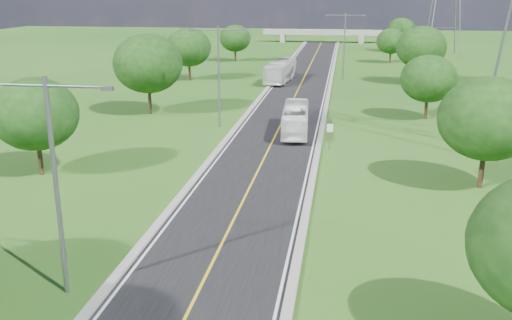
{
  "coord_description": "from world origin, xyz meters",
  "views": [
    {
      "loc": [
        6.23,
        -9.84,
        13.48
      ],
      "look_at": [
        0.91,
        24.38,
        3.0
      ],
      "focal_mm": 40.0,
      "sensor_mm": 36.0,
      "label": 1
    }
  ],
  "objects": [
    {
      "name": "streetlight_mid_left",
      "position": [
        -6.0,
        45.0,
        5.94
      ],
      "size": [
        5.9,
        0.25,
        10.0
      ],
      "color": "slate",
      "rests_on": "ground"
    },
    {
      "name": "ground",
      "position": [
        0.0,
        60.0,
        0.0
      ],
      "size": [
        260.0,
        260.0,
        0.0
      ],
      "primitive_type": "plane",
      "color": "#1D4B15",
      "rests_on": "ground"
    },
    {
      "name": "tree_ld",
      "position": [
        -17.0,
        74.0,
        4.95
      ],
      "size": [
        6.72,
        6.72,
        7.82
      ],
      "color": "black",
      "rests_on": "ground"
    },
    {
      "name": "bus_outbound",
      "position": [
        1.79,
        43.47,
        1.44
      ],
      "size": [
        2.91,
        10.04,
        2.76
      ],
      "primitive_type": "imported",
      "rotation": [
        0.0,
        0.0,
        3.2
      ],
      "color": "white",
      "rests_on": "road"
    },
    {
      "name": "tree_rc",
      "position": [
        15.0,
        52.0,
        4.33
      ],
      "size": [
        5.88,
        5.88,
        6.84
      ],
      "color": "black",
      "rests_on": "ground"
    },
    {
      "name": "tree_le",
      "position": [
        -14.5,
        98.0,
        4.33
      ],
      "size": [
        5.88,
        5.88,
        6.84
      ],
      "color": "black",
      "rests_on": "ground"
    },
    {
      "name": "speed_limit_sign",
      "position": [
        5.2,
        37.98,
        1.6
      ],
      "size": [
        0.55,
        0.09,
        2.4
      ],
      "color": "slate",
      "rests_on": "ground"
    },
    {
      "name": "tree_re",
      "position": [
        14.5,
        100.0,
        4.02
      ],
      "size": [
        5.46,
        5.46,
        6.35
      ],
      "color": "black",
      "rests_on": "ground"
    },
    {
      "name": "tree_lb",
      "position": [
        -16.0,
        28.0,
        4.64
      ],
      "size": [
        6.3,
        6.3,
        7.33
      ],
      "color": "black",
      "rests_on": "ground"
    },
    {
      "name": "road",
      "position": [
        0.0,
        66.0,
        0.03
      ],
      "size": [
        8.0,
        150.0,
        0.06
      ],
      "primitive_type": "cube",
      "color": "black",
      "rests_on": "ground"
    },
    {
      "name": "tree_rd",
      "position": [
        17.0,
        76.0,
        5.27
      ],
      "size": [
        7.14,
        7.14,
        8.3
      ],
      "color": "black",
      "rests_on": "ground"
    },
    {
      "name": "streetlight_far_right",
      "position": [
        6.0,
        78.0,
        5.94
      ],
      "size": [
        5.9,
        0.25,
        10.0
      ],
      "color": "slate",
      "rests_on": "ground"
    },
    {
      "name": "overpass",
      "position": [
        0.0,
        140.0,
        2.41
      ],
      "size": [
        30.0,
        3.0,
        3.2
      ],
      "color": "gray",
      "rests_on": "ground"
    },
    {
      "name": "bus_inbound",
      "position": [
        -3.2,
        74.56,
        1.65
      ],
      "size": [
        3.77,
        11.62,
        3.18
      ],
      "primitive_type": "imported",
      "rotation": [
        0.0,
        0.0,
        -0.1
      ],
      "color": "silver",
      "rests_on": "road"
    },
    {
      "name": "tree_rf",
      "position": [
        18.0,
        120.0,
        4.64
      ],
      "size": [
        6.3,
        6.3,
        7.33
      ],
      "color": "black",
      "rests_on": "ground"
    },
    {
      "name": "tree_lc",
      "position": [
        -15.0,
        50.0,
        5.58
      ],
      "size": [
        7.56,
        7.56,
        8.79
      ],
      "color": "black",
      "rests_on": "ground"
    },
    {
      "name": "curb_left",
      "position": [
        -4.25,
        66.0,
        0.11
      ],
      "size": [
        0.5,
        150.0,
        0.22
      ],
      "primitive_type": "cube",
      "color": "gray",
      "rests_on": "ground"
    },
    {
      "name": "streetlight_near_left",
      "position": [
        -6.0,
        12.0,
        5.94
      ],
      "size": [
        5.9,
        0.25,
        10.0
      ],
      "color": "slate",
      "rests_on": "ground"
    },
    {
      "name": "curb_right",
      "position": [
        4.25,
        66.0,
        0.11
      ],
      "size": [
        0.5,
        150.0,
        0.22
      ],
      "primitive_type": "cube",
      "color": "gray",
      "rests_on": "ground"
    },
    {
      "name": "tree_rb",
      "position": [
        16.0,
        30.0,
        4.95
      ],
      "size": [
        6.72,
        6.72,
        7.82
      ],
      "color": "black",
      "rests_on": "ground"
    }
  ]
}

